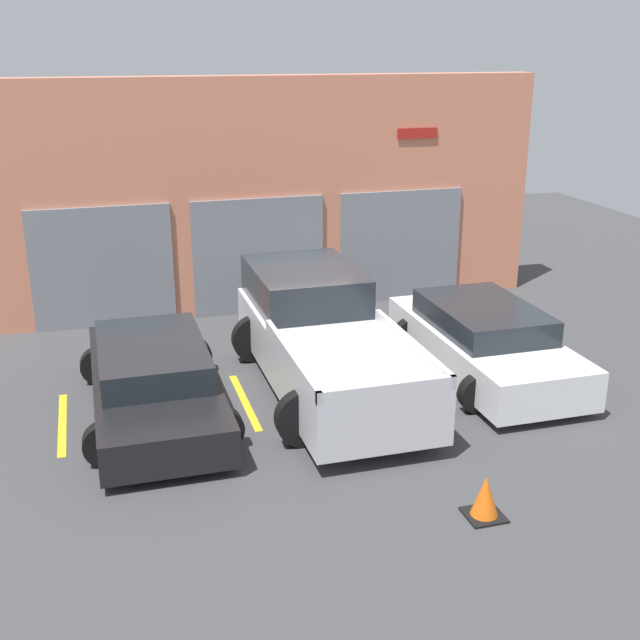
% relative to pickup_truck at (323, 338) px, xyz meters
% --- Properties ---
extents(ground_plane, '(28.00, 28.00, 0.00)m').
position_rel_pickup_truck_xyz_m(ground_plane, '(0.00, 1.13, -0.83)').
color(ground_plane, '#3D3D3F').
extents(shophouse_building, '(12.06, 0.68, 4.90)m').
position_rel_pickup_truck_xyz_m(shophouse_building, '(-0.01, 4.42, 1.56)').
color(shophouse_building, '#D17A5B').
rests_on(shophouse_building, ground).
extents(pickup_truck, '(2.60, 5.44, 1.75)m').
position_rel_pickup_truck_xyz_m(pickup_truck, '(0.00, 0.00, 0.00)').
color(pickup_truck, silver).
rests_on(pickup_truck, ground).
extents(sedan_white, '(2.24, 4.48, 1.23)m').
position_rel_pickup_truck_xyz_m(sedan_white, '(2.84, -0.30, -0.24)').
color(sedan_white, white).
rests_on(sedan_white, ground).
extents(sedan_side, '(2.24, 4.73, 1.14)m').
position_rel_pickup_truck_xyz_m(sedan_side, '(-2.84, -0.30, -0.28)').
color(sedan_side, black).
rests_on(sedan_side, ground).
extents(parking_stripe_far_left, '(0.12, 2.20, 0.01)m').
position_rel_pickup_truck_xyz_m(parking_stripe_far_left, '(-4.26, -0.33, -0.83)').
color(parking_stripe_far_left, gold).
rests_on(parking_stripe_far_left, ground).
extents(parking_stripe_left, '(0.12, 2.20, 0.01)m').
position_rel_pickup_truck_xyz_m(parking_stripe_left, '(-1.42, -0.33, -0.83)').
color(parking_stripe_left, gold).
rests_on(parking_stripe_left, ground).
extents(parking_stripe_centre, '(0.12, 2.20, 0.01)m').
position_rel_pickup_truck_xyz_m(parking_stripe_centre, '(1.42, -0.33, -0.83)').
color(parking_stripe_centre, gold).
rests_on(parking_stripe_centre, ground).
extents(parking_stripe_right, '(0.12, 2.20, 0.01)m').
position_rel_pickup_truck_xyz_m(parking_stripe_right, '(4.26, -0.33, -0.83)').
color(parking_stripe_right, gold).
rests_on(parking_stripe_right, ground).
extents(traffic_cone, '(0.47, 0.47, 0.55)m').
position_rel_pickup_truck_xyz_m(traffic_cone, '(0.76, -4.43, -0.58)').
color(traffic_cone, black).
rests_on(traffic_cone, ground).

